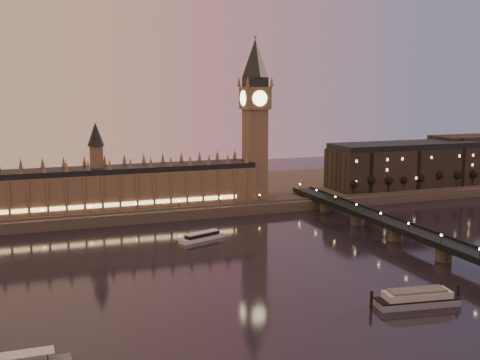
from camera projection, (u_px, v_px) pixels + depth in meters
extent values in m
plane|color=black|center=(241.00, 270.00, 261.90)|extent=(700.00, 700.00, 0.00)
cube|color=#423D35|center=(200.00, 194.00, 424.55)|extent=(560.00, 130.00, 6.00)
cube|color=brown|center=(108.00, 191.00, 357.79)|extent=(180.00, 26.00, 22.00)
cube|color=black|center=(107.00, 170.00, 355.77)|extent=(180.00, 22.00, 3.20)
cube|color=#FFCC7F|center=(112.00, 205.00, 346.24)|extent=(153.00, 0.25, 2.20)
cube|color=brown|center=(255.00, 154.00, 386.74)|extent=(13.00, 13.00, 58.00)
cube|color=brown|center=(255.00, 98.00, 380.96)|extent=(16.00, 16.00, 14.00)
cylinder|color=#FFEAA5|center=(260.00, 98.00, 373.37)|extent=(9.60, 0.35, 9.60)
cylinder|color=#FFEAA5|center=(243.00, 98.00, 378.19)|extent=(0.35, 9.60, 9.60)
cube|color=black|center=(255.00, 82.00, 379.35)|extent=(13.00, 13.00, 6.00)
cone|color=black|center=(255.00, 58.00, 376.94)|extent=(17.68, 17.68, 24.00)
sphere|color=gold|center=(255.00, 37.00, 374.85)|extent=(2.00, 2.00, 2.00)
cube|color=black|center=(419.00, 234.00, 291.79)|extent=(13.00, 260.00, 2.00)
cube|color=black|center=(408.00, 232.00, 289.41)|extent=(0.60, 260.00, 1.00)
cube|color=black|center=(429.00, 230.00, 293.68)|extent=(0.60, 260.00, 1.00)
cube|color=black|center=(403.00, 167.00, 434.69)|extent=(110.00, 36.00, 28.00)
cube|color=black|center=(404.00, 145.00, 432.12)|extent=(108.00, 34.00, 4.00)
cube|color=black|center=(470.00, 157.00, 469.05)|extent=(60.00, 30.00, 34.00)
cylinder|color=black|center=(352.00, 189.00, 401.67)|extent=(0.70, 0.70, 8.35)
sphere|color=black|center=(352.00, 183.00, 400.97)|extent=(5.57, 5.57, 5.57)
cylinder|color=black|center=(370.00, 188.00, 406.48)|extent=(0.70, 0.70, 8.35)
sphere|color=black|center=(370.00, 182.00, 405.78)|extent=(5.57, 5.57, 5.57)
cylinder|color=black|center=(388.00, 187.00, 411.29)|extent=(0.70, 0.70, 8.35)
sphere|color=black|center=(388.00, 180.00, 410.59)|extent=(5.57, 5.57, 5.57)
cylinder|color=black|center=(406.00, 186.00, 416.10)|extent=(0.70, 0.70, 8.35)
sphere|color=black|center=(406.00, 179.00, 415.39)|extent=(5.57, 5.57, 5.57)
cylinder|color=black|center=(423.00, 184.00, 420.90)|extent=(0.70, 0.70, 8.35)
sphere|color=black|center=(423.00, 178.00, 420.20)|extent=(5.57, 5.57, 5.57)
cylinder|color=black|center=(439.00, 183.00, 425.71)|extent=(0.70, 0.70, 8.35)
sphere|color=black|center=(440.00, 177.00, 425.01)|extent=(5.57, 5.57, 5.57)
cylinder|color=black|center=(456.00, 182.00, 430.52)|extent=(0.70, 0.70, 8.35)
sphere|color=black|center=(456.00, 176.00, 429.82)|extent=(5.57, 5.57, 5.57)
cylinder|color=black|center=(472.00, 181.00, 435.33)|extent=(0.70, 0.70, 8.35)
sphere|color=black|center=(472.00, 175.00, 434.63)|extent=(5.57, 5.57, 5.57)
cube|color=silver|center=(202.00, 238.00, 311.42)|extent=(26.39, 14.77, 1.92)
cube|color=black|center=(202.00, 235.00, 311.11)|extent=(19.70, 11.36, 1.92)
cube|color=silver|center=(202.00, 233.00, 310.93)|extent=(20.26, 11.76, 0.35)
cube|color=gray|center=(417.00, 302.00, 219.92)|extent=(31.75, 12.81, 2.51)
cube|color=black|center=(417.00, 298.00, 219.67)|extent=(31.75, 12.81, 0.48)
cube|color=silver|center=(417.00, 294.00, 219.43)|extent=(25.89, 11.06, 2.51)
cube|color=#595B5E|center=(417.00, 290.00, 219.18)|extent=(21.94, 9.58, 0.68)
cylinder|color=black|center=(371.00, 300.00, 216.89)|extent=(1.06, 1.06, 6.56)
cylinder|color=black|center=(458.00, 293.00, 224.15)|extent=(1.06, 1.06, 6.56)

